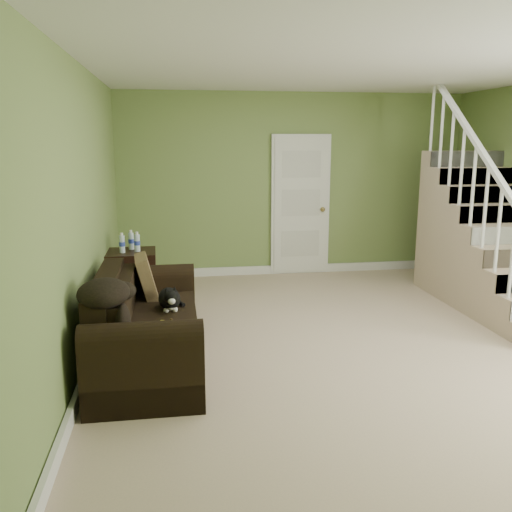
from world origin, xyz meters
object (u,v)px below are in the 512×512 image
object	(u,v)px
cat	(170,299)
banana	(166,324)
side_table	(132,279)
sofa	(143,330)

from	to	relation	value
cat	banana	size ratio (longest dim) A/B	2.79
side_table	cat	world-z (taller)	side_table
banana	side_table	bearing A→B (deg)	63.93
sofa	banana	bearing A→B (deg)	-56.17
side_table	cat	size ratio (longest dim) A/B	1.71
cat	banana	bearing A→B (deg)	-98.44
sofa	side_table	bearing A→B (deg)	97.12
cat	sofa	bearing A→B (deg)	-149.14
banana	cat	bearing A→B (deg)	49.14
side_table	banana	xyz separation A→B (m)	(0.42, -2.03, 0.12)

